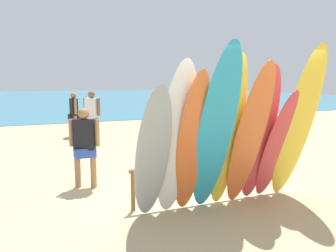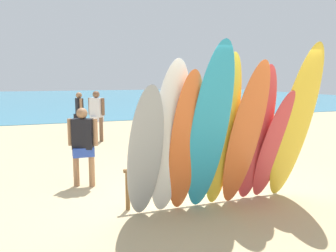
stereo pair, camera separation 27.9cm
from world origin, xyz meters
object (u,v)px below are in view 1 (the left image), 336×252
(surfboard_grey_0, at_px, (153,155))
(surfboard_orange_5, at_px, (250,136))
(surfboard_yellow_4, at_px, (228,134))
(surfboard_yellow_8, at_px, (297,126))
(surfboard_orange_2, at_px, (192,145))
(surfboard_red_6, at_px, (260,136))
(beachgoer_photographing, at_px, (85,142))
(surfboard_teal_3, at_px, (216,133))
(beach_chair_red, at_px, (261,137))
(surfboard_white_1, at_px, (176,141))
(surfboard_red_7, at_px, (277,146))
(beachgoer_near_rack, at_px, (92,113))
(beachgoer_strolling, at_px, (74,111))
(surfboard_rack, at_px, (211,169))

(surfboard_grey_0, distance_m, surfboard_orange_5, 1.62)
(surfboard_yellow_4, relative_size, surfboard_yellow_8, 0.92)
(surfboard_orange_2, height_order, surfboard_yellow_4, surfboard_yellow_4)
(surfboard_red_6, height_order, beachgoer_photographing, surfboard_red_6)
(surfboard_teal_3, height_order, beach_chair_red, surfboard_teal_3)
(surfboard_white_1, relative_size, beachgoer_photographing, 1.60)
(surfboard_red_7, bearing_deg, beach_chair_red, 51.33)
(surfboard_teal_3, distance_m, surfboard_orange_5, 0.70)
(surfboard_yellow_8, bearing_deg, beach_chair_red, 65.02)
(surfboard_red_7, bearing_deg, beachgoer_near_rack, 101.67)
(surfboard_red_7, distance_m, beachgoer_photographing, 3.49)
(surfboard_yellow_4, height_order, surfboard_red_7, surfboard_yellow_4)
(surfboard_orange_2, relative_size, beach_chair_red, 2.83)
(surfboard_orange_2, height_order, beachgoer_strolling, surfboard_orange_2)
(surfboard_white_1, distance_m, beach_chair_red, 5.35)
(surfboard_yellow_8, xyz_separation_m, beachgoer_near_rack, (-2.22, 6.80, -0.35))
(surfboard_teal_3, distance_m, beachgoer_near_rack, 6.89)
(surfboard_orange_5, bearing_deg, surfboard_white_1, 172.12)
(surfboard_grey_0, relative_size, beachgoer_near_rack, 1.29)
(surfboard_grey_0, relative_size, surfboard_orange_5, 0.87)
(surfboard_orange_2, xyz_separation_m, surfboard_yellow_8, (1.90, -0.07, 0.20))
(surfboard_white_1, bearing_deg, surfboard_red_7, -0.78)
(surfboard_white_1, distance_m, surfboard_orange_2, 0.25)
(surfboard_orange_5, distance_m, surfboard_yellow_8, 0.91)
(surfboard_grey_0, xyz_separation_m, beachgoer_photographing, (-0.64, 2.06, -0.13))
(surfboard_orange_5, bearing_deg, surfboard_teal_3, -175.83)
(surfboard_red_6, relative_size, surfboard_red_7, 1.17)
(surfboard_grey_0, height_order, surfboard_orange_2, surfboard_orange_2)
(surfboard_red_6, bearing_deg, surfboard_white_1, -174.22)
(surfboard_teal_3, xyz_separation_m, surfboard_red_6, (0.96, 0.22, -0.14))
(surfboard_yellow_8, bearing_deg, surfboard_rack, 156.05)
(surfboard_rack, distance_m, beachgoer_strolling, 7.54)
(surfboard_teal_3, bearing_deg, surfboard_orange_5, 14.07)
(surfboard_grey_0, bearing_deg, surfboard_rack, 26.73)
(surfboard_rack, relative_size, surfboard_white_1, 1.20)
(surfboard_red_7, height_order, beach_chair_red, surfboard_red_7)
(surfboard_rack, bearing_deg, surfboard_orange_2, -138.53)
(surfboard_yellow_8, relative_size, beachgoer_photographing, 1.81)
(surfboard_grey_0, distance_m, surfboard_red_6, 1.90)
(surfboard_red_7, bearing_deg, surfboard_rack, 146.43)
(beachgoer_photographing, relative_size, beachgoer_near_rack, 0.92)
(beachgoer_photographing, xyz_separation_m, beach_chair_red, (5.12, 1.34, -0.45))
(surfboard_white_1, relative_size, surfboard_teal_3, 0.88)
(surfboard_white_1, relative_size, surfboard_yellow_4, 0.96)
(beachgoer_photographing, bearing_deg, surfboard_red_7, -11.50)
(surfboard_orange_2, distance_m, surfboard_orange_5, 1.00)
(surfboard_red_6, relative_size, beach_chair_red, 2.88)
(beachgoer_near_rack, bearing_deg, surfboard_orange_5, -33.86)
(surfboard_white_1, height_order, beachgoer_photographing, surfboard_white_1)
(surfboard_rack, relative_size, surfboard_yellow_8, 1.06)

